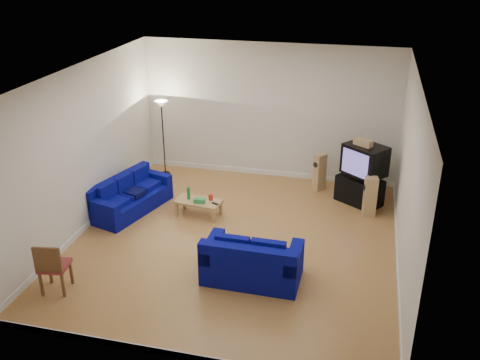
% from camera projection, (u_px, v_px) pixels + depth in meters
% --- Properties ---
extents(room, '(6.01, 6.51, 3.21)m').
position_uv_depth(room, '(235.00, 166.00, 9.59)').
color(room, brown).
rests_on(room, ground).
extents(sofa_three_seat, '(1.30, 2.03, 0.72)m').
position_uv_depth(sofa_three_seat, '(129.00, 198.00, 11.29)').
color(sofa_three_seat, '#00025A').
rests_on(sofa_three_seat, ground).
extents(sofa_loveseat, '(1.63, 0.92, 0.81)m').
position_uv_depth(sofa_loveseat, '(252.00, 264.00, 8.92)').
color(sofa_loveseat, '#00025A').
rests_on(sofa_loveseat, ground).
extents(coffee_table, '(0.99, 0.58, 0.34)m').
position_uv_depth(coffee_table, '(199.00, 203.00, 11.05)').
color(coffee_table, tan).
rests_on(coffee_table, ground).
extents(bottle, '(0.08, 0.08, 0.28)m').
position_uv_depth(bottle, '(189.00, 193.00, 11.04)').
color(bottle, '#197233').
rests_on(bottle, coffee_table).
extents(tissue_box, '(0.24, 0.15, 0.09)m').
position_uv_depth(tissue_box, '(200.00, 201.00, 10.92)').
color(tissue_box, green).
rests_on(tissue_box, coffee_table).
extents(red_canister, '(0.11, 0.11, 0.13)m').
position_uv_depth(red_canister, '(211.00, 197.00, 11.03)').
color(red_canister, red).
rests_on(red_canister, coffee_table).
extents(remote, '(0.15, 0.10, 0.02)m').
position_uv_depth(remote, '(215.00, 204.00, 10.88)').
color(remote, black).
rests_on(remote, coffee_table).
extents(tv_stand, '(1.09, 0.97, 0.58)m').
position_uv_depth(tv_stand, '(359.00, 190.00, 11.59)').
color(tv_stand, black).
rests_on(tv_stand, ground).
extents(av_receiver, '(0.48, 0.42, 0.10)m').
position_uv_depth(av_receiver, '(362.00, 176.00, 11.46)').
color(av_receiver, black).
rests_on(av_receiver, tv_stand).
extents(television, '(1.04, 1.00, 0.65)m').
position_uv_depth(television, '(365.00, 160.00, 11.29)').
color(television, black).
rests_on(television, av_receiver).
extents(centre_speaker, '(0.42, 0.35, 0.14)m').
position_uv_depth(centre_speaker, '(363.00, 142.00, 11.13)').
color(centre_speaker, tan).
rests_on(centre_speaker, television).
extents(speaker_left, '(0.32, 0.33, 0.87)m').
position_uv_depth(speaker_left, '(319.00, 172.00, 12.16)').
color(speaker_left, tan).
rests_on(speaker_left, ground).
extents(speaker_right, '(0.29, 0.25, 0.86)m').
position_uv_depth(speaker_right, '(370.00, 196.00, 11.00)').
color(speaker_right, tan).
rests_on(speaker_right, ground).
extents(floor_lamp, '(0.32, 0.32, 1.85)m').
position_uv_depth(floor_lamp, '(162.00, 114.00, 12.52)').
color(floor_lamp, black).
rests_on(floor_lamp, ground).
extents(dining_chair, '(0.51, 0.51, 0.92)m').
position_uv_depth(dining_chair, '(52.00, 265.00, 8.53)').
color(dining_chair, brown).
rests_on(dining_chair, ground).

